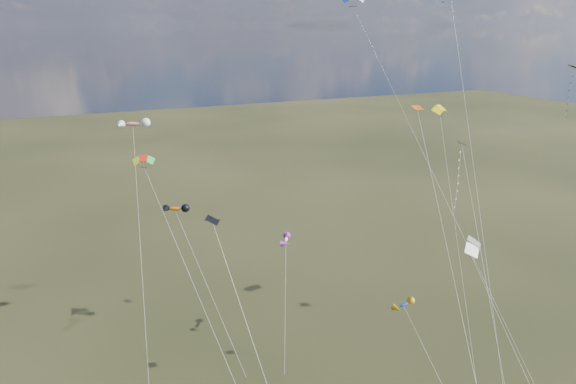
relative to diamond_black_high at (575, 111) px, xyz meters
name	(u,v)px	position (x,y,z in m)	size (l,w,h in m)	color
diamond_black_high	(575,111)	(0.00, 0.00, 0.00)	(5.31, 19.59, 30.76)	black
diamond_navy_tall	(450,20)	(-13.89, 4.04, 8.85)	(8.62, 24.12, 40.97)	#0B0D47
diamond_black_mid	(252,339)	(-39.39, -10.49, -10.06)	(3.84, 17.14, 22.77)	black
diamond_navy_right	(461,191)	(-16.50, -2.64, -5.75)	(7.10, 18.85, 24.82)	#112350
diamond_orange_center	(445,237)	(-22.69, -8.04, -7.10)	(3.22, 18.21, 28.40)	#CB490A
parafoil_yellow	(441,109)	(-8.33, 10.58, -0.78)	(6.91, 16.79, 26.25)	#D6BA06
parafoil_striped	(474,242)	(-19.00, -7.34, -8.43)	(3.34, 16.23, 18.63)	gold
parafoil_tricolor	(144,161)	(-42.59, 6.58, -2.45)	(7.36, 12.51, 24.51)	yellow
novelty_orange_black	(175,209)	(-38.08, 18.39, -11.32)	(5.15, 13.66, 15.52)	#DA6605
novelty_white_purple	(286,240)	(-27.51, 11.46, -14.16)	(4.10, 7.98, 12.56)	silver
novelty_redwhite_stripe	(133,125)	(-41.55, 20.70, -1.86)	(4.44, 16.78, 25.08)	red
novelty_blue_yellow	(404,305)	(-23.33, -4.61, -14.71)	(4.82, 6.96, 12.02)	blue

